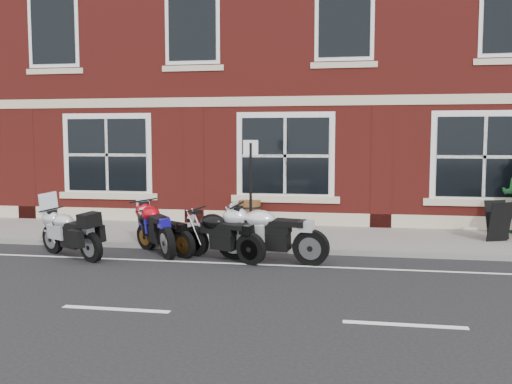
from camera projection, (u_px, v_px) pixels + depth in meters
ground at (180, 264)px, 11.06m from camera, size 80.00×80.00×0.00m
sidewalk at (217, 235)px, 14.00m from camera, size 30.00×3.00×0.12m
kerb at (199, 247)px, 12.45m from camera, size 30.00×0.16×0.12m
pub_building at (265, 40)px, 20.79m from camera, size 24.00×12.00×12.00m
moto_touring_silver at (71, 231)px, 11.66m from camera, size 1.79×1.08×1.30m
moto_sport_red at (157, 226)px, 12.16m from camera, size 1.43×1.84×0.99m
moto_sport_black at (165, 231)px, 12.02m from camera, size 1.62×1.14×0.84m
moto_sport_silver at (270, 232)px, 11.18m from camera, size 2.29×0.61×1.04m
moto_naked_black at (221, 233)px, 11.39m from camera, size 1.91×1.02×0.93m
a_board_sign at (498, 221)px, 12.85m from camera, size 0.64×0.55×0.91m
barrel_planter at (250, 213)px, 15.10m from camera, size 0.60×0.60×0.67m
parking_sign at (251, 184)px, 12.38m from camera, size 0.32×0.09×2.27m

